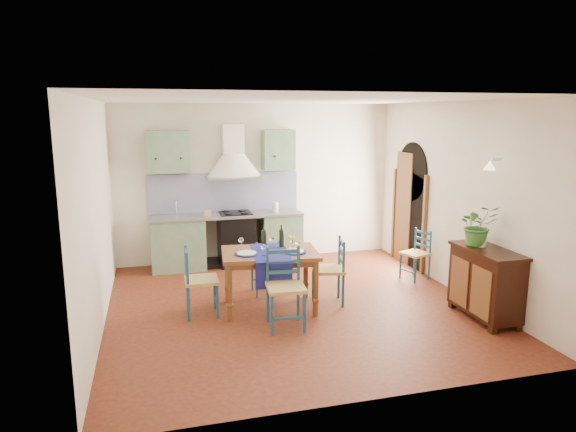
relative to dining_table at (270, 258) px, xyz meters
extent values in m
plane|color=#46160F|center=(0.34, 0.03, -0.72)|extent=(5.00, 5.00, 0.00)
cube|color=beige|center=(0.34, 2.53, 0.68)|extent=(5.00, 0.04, 2.80)
cube|color=gray|center=(-1.11, 2.22, -0.28)|extent=(0.90, 0.60, 0.88)
cube|color=gray|center=(0.69, 2.22, -0.28)|extent=(0.70, 0.60, 0.88)
cube|color=black|center=(-0.11, 2.22, -0.28)|extent=(0.60, 0.58, 0.88)
cube|color=slate|center=(-0.26, 2.22, 0.18)|extent=(2.60, 0.64, 0.04)
cube|color=silver|center=(-1.11, 2.22, 0.18)|extent=(0.45, 0.40, 0.03)
cylinder|color=silver|center=(-1.11, 2.40, 0.33)|extent=(0.02, 0.02, 0.26)
cube|color=black|center=(-0.11, 2.22, 0.21)|extent=(0.55, 0.48, 0.02)
cube|color=black|center=(-0.26, 2.27, -0.68)|extent=(2.60, 0.50, 0.08)
cube|color=#0B0B60|center=(-0.26, 2.49, 0.54)|extent=(2.65, 0.05, 0.68)
cube|color=gray|center=(-1.21, 2.35, 1.28)|extent=(0.70, 0.34, 0.70)
cube|color=gray|center=(0.69, 2.35, 1.28)|extent=(0.55, 0.34, 0.70)
cone|color=silver|center=(-0.11, 2.28, 1.03)|extent=(0.96, 0.96, 0.40)
cube|color=silver|center=(-0.11, 2.37, 1.48)|extent=(0.36, 0.30, 0.50)
cube|color=beige|center=(2.84, 0.03, 0.68)|extent=(0.04, 5.00, 2.80)
cube|color=black|center=(2.83, 1.43, 0.11)|extent=(0.03, 1.00, 1.65)
cylinder|color=black|center=(2.83, 1.43, 0.93)|extent=(0.03, 1.00, 1.00)
cube|color=brown|center=(2.80, 0.89, 0.11)|extent=(0.06, 0.06, 1.65)
cube|color=brown|center=(2.80, 1.97, 0.11)|extent=(0.06, 0.06, 1.65)
cube|color=brown|center=(2.81, 1.65, 0.26)|extent=(0.04, 0.55, 1.96)
cylinder|color=silver|center=(2.78, -0.84, 1.33)|extent=(0.15, 0.04, 0.04)
cone|color=#FFEDC6|center=(2.68, -0.84, 1.26)|extent=(0.16, 0.16, 0.12)
cube|color=beige|center=(-2.16, 0.03, 0.68)|extent=(0.04, 5.00, 2.80)
cube|color=silver|center=(0.34, 0.03, 2.09)|extent=(5.00, 5.00, 0.01)
cube|color=brown|center=(0.00, 0.01, 0.06)|extent=(1.35, 0.98, 0.05)
cube|color=brown|center=(0.00, 0.01, 0.00)|extent=(1.21, 0.84, 0.08)
cylinder|color=brown|center=(-0.60, -0.28, -0.34)|extent=(0.07, 0.07, 0.75)
cylinder|color=brown|center=(-0.52, 0.41, -0.34)|extent=(0.07, 0.07, 0.75)
cylinder|color=brown|center=(0.52, -0.40, -0.34)|extent=(0.07, 0.07, 0.75)
cylinder|color=brown|center=(0.59, 0.29, -0.34)|extent=(0.07, 0.07, 0.75)
cube|color=navy|center=(-0.01, -0.05, 0.09)|extent=(0.58, 1.00, 0.01)
cube|color=navy|center=(-0.05, -0.42, -0.09)|extent=(0.48, 0.07, 0.38)
cylinder|color=navy|center=(-0.33, -0.07, 0.10)|extent=(0.32, 0.32, 0.01)
cylinder|color=white|center=(-0.33, -0.07, 0.11)|extent=(0.25, 0.25, 0.01)
cylinder|color=navy|center=(0.30, -0.13, 0.10)|extent=(0.32, 0.32, 0.01)
cylinder|color=white|center=(0.30, -0.13, 0.11)|extent=(0.25, 0.25, 0.01)
cylinder|color=black|center=(-0.03, 0.22, 0.25)|extent=(0.07, 0.07, 0.32)
cylinder|color=black|center=(0.21, 0.20, 0.25)|extent=(0.07, 0.07, 0.32)
cylinder|color=white|center=(0.33, 0.13, 0.15)|extent=(0.05, 0.05, 0.10)
sphere|color=yellow|center=(0.33, 0.13, 0.24)|extent=(0.10, 0.10, 0.10)
cylinder|color=navy|center=(-0.17, -0.84, -0.46)|extent=(0.04, 0.04, 0.51)
cylinder|color=navy|center=(-0.14, -0.44, -0.22)|extent=(0.04, 0.04, 0.99)
cylinder|color=navy|center=(0.22, -0.87, -0.46)|extent=(0.04, 0.04, 0.51)
cylinder|color=navy|center=(0.26, -0.48, -0.22)|extent=(0.04, 0.04, 0.99)
cube|color=tan|center=(0.04, -0.66, -0.19)|extent=(0.50, 0.50, 0.04)
cube|color=navy|center=(0.06, -0.46, -0.05)|extent=(0.42, 0.07, 0.05)
cube|color=navy|center=(0.06, -0.46, 0.08)|extent=(0.42, 0.07, 0.05)
cube|color=navy|center=(0.06, -0.46, 0.21)|extent=(0.42, 0.07, 0.05)
cube|color=navy|center=(0.03, -0.86, -0.52)|extent=(0.40, 0.07, 0.03)
cylinder|color=navy|center=(0.23, 0.81, -0.51)|extent=(0.03, 0.03, 0.42)
cylinder|color=navy|center=(0.24, 0.48, -0.30)|extent=(0.03, 0.03, 0.82)
cylinder|color=navy|center=(-0.10, 0.80, -0.51)|extent=(0.03, 0.03, 0.42)
cylinder|color=navy|center=(-0.09, 0.48, -0.30)|extent=(0.03, 0.03, 0.82)
cube|color=tan|center=(0.07, 0.64, -0.28)|extent=(0.39, 0.39, 0.04)
cube|color=navy|center=(0.08, 0.48, -0.17)|extent=(0.35, 0.03, 0.04)
cube|color=navy|center=(0.08, 0.48, -0.06)|extent=(0.35, 0.03, 0.04)
cube|color=navy|center=(0.08, 0.48, 0.05)|extent=(0.35, 0.03, 0.04)
cube|color=navy|center=(0.07, 0.81, -0.55)|extent=(0.33, 0.04, 0.02)
cylinder|color=navy|center=(-0.74, -0.17, -0.48)|extent=(0.04, 0.04, 0.47)
cylinder|color=navy|center=(-1.11, -0.16, -0.26)|extent=(0.04, 0.04, 0.92)
cylinder|color=navy|center=(-0.73, 0.19, -0.48)|extent=(0.04, 0.04, 0.47)
cylinder|color=navy|center=(-1.10, 0.20, -0.26)|extent=(0.04, 0.04, 0.92)
cube|color=tan|center=(-0.92, 0.02, -0.23)|extent=(0.44, 0.44, 0.04)
cube|color=navy|center=(-1.11, 0.02, -0.10)|extent=(0.03, 0.39, 0.05)
cube|color=navy|center=(-1.11, 0.02, 0.02)|extent=(0.03, 0.39, 0.05)
cube|color=navy|center=(-1.11, 0.02, 0.14)|extent=(0.03, 0.39, 0.05)
cube|color=navy|center=(-0.74, 0.01, -0.53)|extent=(0.04, 0.37, 0.03)
cylinder|color=navy|center=(0.68, 0.23, -0.48)|extent=(0.04, 0.04, 0.47)
cylinder|color=navy|center=(1.05, 0.15, -0.25)|extent=(0.04, 0.04, 0.93)
cylinder|color=navy|center=(0.61, -0.14, -0.48)|extent=(0.04, 0.04, 0.47)
cylinder|color=navy|center=(0.97, -0.21, -0.25)|extent=(0.04, 0.04, 0.93)
cube|color=tan|center=(0.83, 0.01, -0.23)|extent=(0.51, 0.51, 0.04)
cube|color=navy|center=(1.01, -0.03, -0.10)|extent=(0.10, 0.39, 0.05)
cube|color=navy|center=(1.01, -0.03, 0.03)|extent=(0.10, 0.39, 0.05)
cube|color=navy|center=(1.01, -0.03, 0.15)|extent=(0.10, 0.39, 0.05)
cube|color=navy|center=(0.65, 0.04, -0.53)|extent=(0.10, 0.37, 0.03)
cylinder|color=navy|center=(2.34, 0.77, -0.51)|extent=(0.03, 0.03, 0.41)
cylinder|color=navy|center=(2.64, 0.87, -0.32)|extent=(0.03, 0.03, 0.80)
cylinder|color=navy|center=(2.44, 0.47, -0.51)|extent=(0.03, 0.03, 0.41)
cylinder|color=navy|center=(2.74, 0.57, -0.32)|extent=(0.03, 0.03, 0.80)
cube|color=tan|center=(2.54, 0.67, -0.29)|extent=(0.47, 0.47, 0.04)
cube|color=navy|center=(2.69, 0.72, -0.18)|extent=(0.13, 0.33, 0.04)
cube|color=navy|center=(2.69, 0.72, -0.08)|extent=(0.13, 0.33, 0.04)
cube|color=navy|center=(2.69, 0.72, 0.03)|extent=(0.13, 0.33, 0.04)
cube|color=navy|center=(2.39, 0.62, -0.56)|extent=(0.13, 0.31, 0.02)
cube|color=black|center=(2.61, -1.04, -0.23)|extent=(0.45, 1.00, 0.82)
cube|color=black|center=(2.61, -1.04, 0.20)|extent=(0.50, 1.05, 0.04)
cube|color=brown|center=(2.38, -1.27, -0.27)|extent=(0.02, 0.38, 0.63)
cube|color=brown|center=(2.38, -0.81, -0.27)|extent=(0.02, 0.38, 0.63)
cube|color=black|center=(2.43, -1.48, -0.68)|extent=(0.08, 0.08, 0.08)
cube|color=black|center=(2.43, -0.60, -0.68)|extent=(0.08, 0.08, 0.08)
cube|color=black|center=(2.78, -1.48, -0.68)|extent=(0.08, 0.08, 0.08)
cube|color=black|center=(2.78, -0.60, -0.68)|extent=(0.08, 0.08, 0.08)
imported|color=#357430|center=(2.57, -0.85, 0.49)|extent=(0.57, 0.52, 0.54)
camera|label=1|loc=(-1.48, -6.48, 1.91)|focal=32.00mm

